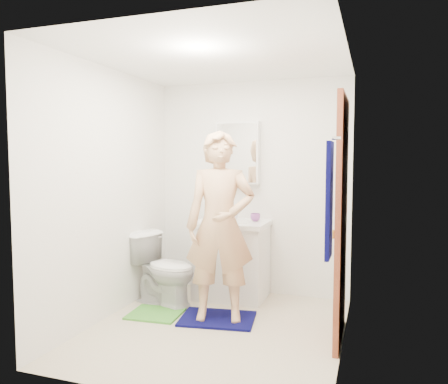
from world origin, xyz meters
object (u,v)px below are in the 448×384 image
at_px(towel, 329,200).
at_px(toilet, 164,269).
at_px(soap_dispenser, 209,213).
at_px(toothbrush_cup, 255,217).
at_px(medicine_cabinet, 238,153).
at_px(man, 220,226).
at_px(vanity_cabinet, 232,262).

height_order(towel, toilet, towel).
distance_m(towel, soap_dispenser, 2.05).
bearing_deg(toothbrush_cup, towel, -59.20).
relative_size(toilet, soap_dispenser, 4.30).
bearing_deg(medicine_cabinet, man, -82.95).
distance_m(toilet, toothbrush_cup, 1.13).
height_order(towel, toothbrush_cup, towel).
bearing_deg(towel, vanity_cabinet, 128.47).
height_order(toilet, soap_dispenser, soap_dispenser).
distance_m(medicine_cabinet, man, 1.17).
bearing_deg(man, soap_dispenser, 103.38).
distance_m(medicine_cabinet, soap_dispenser, 0.75).
distance_m(toothbrush_cup, man, 0.80).
bearing_deg(soap_dispenser, man, -61.54).
bearing_deg(toilet, vanity_cabinet, -36.72).
xyz_separation_m(towel, toilet, (-1.78, 1.04, -0.87)).
distance_m(vanity_cabinet, toilet, 0.75).
distance_m(towel, man, 1.36).
bearing_deg(medicine_cabinet, vanity_cabinet, -90.00).
xyz_separation_m(vanity_cabinet, towel, (1.18, -1.48, 0.85)).
relative_size(medicine_cabinet, toothbrush_cup, 6.40).
xyz_separation_m(soap_dispenser, man, (0.36, -0.67, -0.03)).
xyz_separation_m(toilet, soap_dispenser, (0.36, 0.41, 0.56)).
bearing_deg(toilet, toothbrush_cup, -41.28).
height_order(medicine_cabinet, soap_dispenser, medicine_cabinet).
height_order(vanity_cabinet, soap_dispenser, soap_dispenser).
distance_m(vanity_cabinet, man, 0.88).
bearing_deg(man, vanity_cabinet, 84.18).
bearing_deg(toothbrush_cup, man, -99.38).
relative_size(medicine_cabinet, toilet, 0.93).
distance_m(vanity_cabinet, soap_dispenser, 0.59).
relative_size(towel, man, 0.45).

